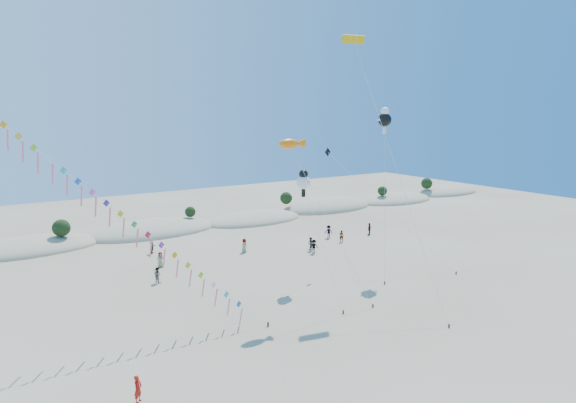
% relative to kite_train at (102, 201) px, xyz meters
% --- Properties ---
extents(ground, '(160.00, 160.00, 0.00)m').
position_rel_kite_train_xyz_m(ground, '(12.66, -14.82, -10.33)').
color(ground, '#84765B').
rests_on(ground, ground).
extents(dune_ridge, '(145.30, 11.49, 5.57)m').
position_rel_kite_train_xyz_m(dune_ridge, '(13.71, 30.31, -10.22)').
color(dune_ridge, tan).
rests_on(dune_ridge, ground).
extents(kite_train, '(20.39, 10.90, 19.77)m').
position_rel_kite_train_xyz_m(kite_train, '(0.00, 0.00, 0.00)').
color(kite_train, '#3F2D1E').
rests_on(kite_train, ground).
extents(fish_kite, '(5.79, 6.69, 14.54)m').
position_rel_kite_train_xyz_m(fish_kite, '(15.98, -1.27, 3.70)').
color(fish_kite, '#3F2D1E').
rests_on(fish_kite, ground).
extents(cartoon_kite_low, '(3.30, 10.47, 11.19)m').
position_rel_kite_train_xyz_m(cartoon_kite_low, '(19.94, 2.62, -0.29)').
color(cartoon_kite_low, '#3F2D1E').
rests_on(cartoon_kite_low, ground).
extents(cartoon_kite_high, '(6.28, 7.02, 17.42)m').
position_rel_kite_train_xyz_m(cartoon_kite_high, '(30.64, 2.47, 5.85)').
color(cartoon_kite_high, '#3F2D1E').
rests_on(cartoon_kite_high, ground).
extents(parafoil_kite, '(3.85, 16.00, 24.43)m').
position_rel_kite_train_xyz_m(parafoil_kite, '(25.20, 1.42, 13.21)').
color(parafoil_kite, '#3F2D1E').
rests_on(parafoil_kite, ground).
extents(dark_kite, '(9.02, 11.65, 13.00)m').
position_rel_kite_train_xyz_m(dark_kite, '(27.99, 2.42, -1.57)').
color(dark_kite, '#3F2D1E').
rests_on(dark_kite, ground).
extents(flyer_foreground, '(0.71, 0.71, 1.67)m').
position_rel_kite_train_xyz_m(flyer_foreground, '(-0.81, -10.47, -9.50)').
color(flyer_foreground, '#B6190E').
rests_on(flyer_foreground, ground).
extents(beachgoers, '(32.19, 11.74, 1.73)m').
position_rel_kite_train_xyz_m(beachgoers, '(21.85, 12.64, -9.51)').
color(beachgoers, slate).
rests_on(beachgoers, ground).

